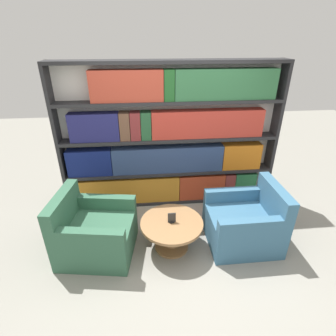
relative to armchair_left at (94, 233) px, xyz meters
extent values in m
plane|color=gray|center=(1.12, -0.33, -0.30)|extent=(14.00, 14.00, 0.00)
cube|color=silver|center=(1.12, 1.24, 0.86)|extent=(3.44, 0.05, 2.32)
cube|color=#262628|center=(-0.58, 1.12, 0.86)|extent=(0.05, 0.30, 2.32)
cube|color=#262628|center=(2.81, 1.12, 0.86)|extent=(0.05, 0.30, 2.32)
cube|color=#262628|center=(1.12, 1.12, -0.28)|extent=(3.34, 0.30, 0.05)
cube|color=#262628|center=(1.12, 1.12, 0.28)|extent=(3.34, 0.30, 0.05)
cube|color=#262628|center=(1.12, 1.12, 0.86)|extent=(3.34, 0.30, 0.05)
cube|color=#262628|center=(1.12, 1.12, 1.43)|extent=(3.34, 0.30, 0.05)
cube|color=#262628|center=(1.12, 1.12, 1.99)|extent=(3.34, 0.30, 0.05)
cube|color=orange|center=(0.41, 1.09, -0.03)|extent=(1.71, 0.20, 0.45)
cube|color=#B94023|center=(1.67, 1.09, -0.03)|extent=(0.78, 0.20, 0.45)
cube|color=brown|center=(2.15, 1.09, -0.03)|extent=(0.17, 0.20, 0.45)
cube|color=#276B3F|center=(2.43, 1.09, -0.03)|extent=(0.36, 0.20, 0.45)
cube|color=navy|center=(-0.16, 1.09, 0.52)|extent=(0.69, 0.20, 0.43)
cube|color=navy|center=(1.08, 1.09, 0.52)|extent=(1.79, 0.20, 0.43)
cube|color=orange|center=(2.30, 1.09, 0.52)|extent=(0.64, 0.20, 0.43)
cube|color=navy|center=(-0.02, 1.09, 1.09)|extent=(0.73, 0.20, 0.42)
cube|color=brown|center=(0.43, 1.09, 1.09)|extent=(0.15, 0.20, 0.42)
cube|color=maroon|center=(0.59, 1.09, 1.09)|extent=(0.15, 0.20, 0.42)
cube|color=#255431|center=(0.75, 1.09, 1.09)|extent=(0.15, 0.20, 0.42)
cube|color=#BD372A|center=(1.70, 1.09, 1.09)|extent=(1.73, 0.20, 0.42)
cube|color=#B03E2B|center=(0.50, 1.09, 1.68)|extent=(1.03, 0.20, 0.44)
cube|color=#1F5624|center=(1.09, 1.09, 1.68)|extent=(0.15, 0.20, 0.44)
cube|color=#30683E|center=(1.93, 1.09, 1.68)|extent=(1.50, 0.20, 0.44)
cube|color=#336047|center=(0.04, -0.01, -0.07)|extent=(1.04, 0.96, 0.46)
cube|color=#336047|center=(-0.35, 0.05, 0.36)|extent=(0.27, 0.84, 0.41)
cube|color=#336047|center=(0.05, -0.37, 0.25)|extent=(0.80, 0.24, 0.19)
cube|color=#336047|center=(0.16, 0.33, 0.25)|extent=(0.80, 0.24, 0.19)
cube|color=#386684|center=(2.01, -0.01, -0.07)|extent=(0.93, 0.83, 0.46)
cube|color=#386684|center=(2.40, 0.00, 0.36)|extent=(0.14, 0.83, 0.41)
cube|color=#386684|center=(1.93, 0.35, 0.25)|extent=(0.79, 0.12, 0.19)
cube|color=#386684|center=(1.94, -0.36, 0.25)|extent=(0.79, 0.12, 0.19)
cylinder|color=olive|center=(1.02, -0.03, -0.11)|extent=(0.15, 0.15, 0.39)
cylinder|color=olive|center=(1.02, -0.03, -0.29)|extent=(0.46, 0.46, 0.03)
cylinder|color=olive|center=(1.02, -0.03, 0.11)|extent=(0.83, 0.83, 0.04)
cube|color=black|center=(1.02, -0.03, 0.13)|extent=(0.06, 0.06, 0.01)
cube|color=#2D2D2D|center=(1.02, -0.03, 0.20)|extent=(0.10, 0.01, 0.14)
camera|label=1|loc=(0.70, -2.75, 2.32)|focal=28.00mm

